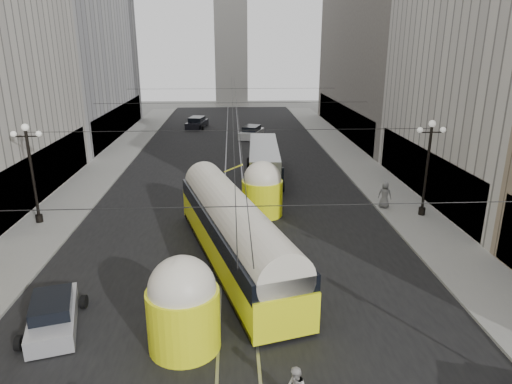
{
  "coord_description": "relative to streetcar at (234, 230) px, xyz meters",
  "views": [
    {
      "loc": [
        -0.09,
        -10.14,
        11.09
      ],
      "look_at": [
        1.15,
        13.11,
        3.53
      ],
      "focal_mm": 32.0,
      "sensor_mm": 36.0,
      "label": 1
    }
  ],
  "objects": [
    {
      "name": "sedan_dark_far",
      "position": [
        -4.85,
        41.33,
        -1.16
      ],
      "size": [
        3.01,
        5.21,
        1.55
      ],
      "color": "black",
      "rests_on": "ground"
    },
    {
      "name": "lamppost_right_mid",
      "position": [
        12.67,
        6.11,
        1.89
      ],
      "size": [
        1.86,
        0.44,
        6.37
      ],
      "color": "black",
      "rests_on": "sidewalk_right"
    },
    {
      "name": "city_bus",
      "position": [
        2.67,
        15.84,
        -0.28
      ],
      "size": [
        2.94,
        11.46,
        2.89
      ],
      "color": "#9FA2A4",
      "rests_on": "ground"
    },
    {
      "name": "catenary",
      "position": [
        0.19,
        19.6,
        4.02
      ],
      "size": [
        25.0,
        72.0,
        0.23
      ],
      "color": "black",
      "rests_on": "ground"
    },
    {
      "name": "streetcar",
      "position": [
        0.0,
        0.0,
        0.0
      ],
      "size": [
        6.65,
        16.82,
        3.81
      ],
      "color": "#F6FD16",
      "rests_on": "ground"
    },
    {
      "name": "sedan_silver",
      "position": [
        -7.43,
        -5.49,
        -1.26
      ],
      "size": [
        2.79,
        4.5,
        1.32
      ],
      "color": "#B7B8BD",
      "rests_on": "ground"
    },
    {
      "name": "sidewalk_left",
      "position": [
        -11.93,
        24.11,
        -1.78
      ],
      "size": [
        4.0,
        72.0,
        0.15
      ],
      "primitive_type": "cube",
      "color": "gray",
      "rests_on": "ground"
    },
    {
      "name": "sidewalk_right",
      "position": [
        12.07,
        24.11,
        -1.78
      ],
      "size": [
        4.0,
        72.0,
        0.15
      ],
      "primitive_type": "cube",
      "color": "gray",
      "rests_on": "ground"
    },
    {
      "name": "sedan_white_far",
      "position": [
        2.4,
        33.88,
        -1.17
      ],
      "size": [
        3.43,
        5.17,
        1.51
      ],
      "color": "white",
      "rests_on": "ground"
    },
    {
      "name": "lamppost_left_mid",
      "position": [
        -12.53,
        6.11,
        1.89
      ],
      "size": [
        1.86,
        0.44,
        6.37
      ],
      "color": "black",
      "rests_on": "sidewalk_left"
    },
    {
      "name": "road",
      "position": [
        0.07,
        20.61,
        -1.86
      ],
      "size": [
        20.0,
        85.0,
        0.02
      ],
      "primitive_type": "cube",
      "color": "black",
      "rests_on": "ground"
    },
    {
      "name": "distant_tower",
      "position": [
        0.07,
        68.11,
        13.11
      ],
      "size": [
        6.0,
        6.0,
        31.36
      ],
      "color": "#B2AFA8",
      "rests_on": "ground"
    },
    {
      "name": "rail_right",
      "position": [
        0.82,
        20.61,
        -1.86
      ],
      "size": [
        0.12,
        85.0,
        0.04
      ],
      "primitive_type": "cube",
      "color": "gray",
      "rests_on": "ground"
    },
    {
      "name": "building_left_far",
      "position": [
        -19.92,
        36.11,
        12.45
      ],
      "size": [
        12.6,
        28.6,
        28.6
      ],
      "color": "#999999",
      "rests_on": "ground"
    },
    {
      "name": "rail_left",
      "position": [
        -0.68,
        20.61,
        -1.86
      ],
      "size": [
        0.12,
        85.0,
        0.04
      ],
      "primitive_type": "cube",
      "color": "gray",
      "rests_on": "ground"
    },
    {
      "name": "pedestrian_sidewalk_right",
      "position": [
        10.57,
        7.63,
        -0.77
      ],
      "size": [
        1.07,
        0.9,
        1.88
      ],
      "primitive_type": "imported",
      "rotation": [
        0.0,
        0.0,
        2.71
      ],
      "color": "slate",
      "rests_on": "sidewalk_right"
    }
  ]
}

